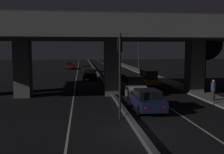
{
  "coord_description": "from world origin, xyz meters",
  "views": [
    {
      "loc": [
        -2.98,
        -13.33,
        4.45
      ],
      "look_at": [
        0.36,
        14.77,
        1.43
      ],
      "focal_mm": 42.0,
      "sensor_mm": 36.0,
      "label": 1
    }
  ],
  "objects_px": {
    "car_taxi_yellow_third": "(148,77)",
    "car_dark_green_second_oncoming": "(86,68)",
    "car_silver_fourth": "(113,72)",
    "traffic_light_left_of_median": "(120,61)",
    "car_white_second": "(132,84)",
    "street_lamp": "(137,46)",
    "motorcycle_black_filtering_near": "(127,97)",
    "car_dark_red_third_oncoming": "(69,65)",
    "car_dark_blue_lead": "(147,100)",
    "car_black_lead_oncoming": "(89,74)",
    "pedestrian_on_sidewalk": "(213,90)"
  },
  "relations": [
    {
      "from": "traffic_light_left_of_median",
      "to": "car_white_second",
      "type": "distance_m",
      "value": 9.74
    },
    {
      "from": "car_dark_green_second_oncoming",
      "to": "pedestrian_on_sidewalk",
      "type": "xyz_separation_m",
      "value": [
        9.96,
        -30.07,
        0.28
      ]
    },
    {
      "from": "car_dark_red_third_oncoming",
      "to": "motorcycle_black_filtering_near",
      "type": "bearing_deg",
      "value": 8.88
    },
    {
      "from": "car_white_second",
      "to": "traffic_light_left_of_median",
      "type": "bearing_deg",
      "value": 162.26
    },
    {
      "from": "car_dark_green_second_oncoming",
      "to": "pedestrian_on_sidewalk",
      "type": "bearing_deg",
      "value": 19.62
    },
    {
      "from": "street_lamp",
      "to": "motorcycle_black_filtering_near",
      "type": "height_order",
      "value": "street_lamp"
    },
    {
      "from": "traffic_light_left_of_median",
      "to": "pedestrian_on_sidewalk",
      "type": "distance_m",
      "value": 9.93
    },
    {
      "from": "car_silver_fourth",
      "to": "car_dark_green_second_oncoming",
      "type": "bearing_deg",
      "value": 18.88
    },
    {
      "from": "car_black_lead_oncoming",
      "to": "car_dark_red_third_oncoming",
      "type": "relative_size",
      "value": 0.95
    },
    {
      "from": "car_black_lead_oncoming",
      "to": "car_white_second",
      "type": "bearing_deg",
      "value": 14.01
    },
    {
      "from": "car_black_lead_oncoming",
      "to": "street_lamp",
      "type": "bearing_deg",
      "value": 139.62
    },
    {
      "from": "street_lamp",
      "to": "motorcycle_black_filtering_near",
      "type": "xyz_separation_m",
      "value": [
        -7.28,
        -30.12,
        -4.4
      ]
    },
    {
      "from": "car_taxi_yellow_third",
      "to": "motorcycle_black_filtering_near",
      "type": "bearing_deg",
      "value": 158.6
    },
    {
      "from": "car_white_second",
      "to": "car_taxi_yellow_third",
      "type": "height_order",
      "value": "car_white_second"
    },
    {
      "from": "street_lamp",
      "to": "car_white_second",
      "type": "xyz_separation_m",
      "value": [
        -5.97,
        -25.48,
        -4.02
      ]
    },
    {
      "from": "car_silver_fourth",
      "to": "motorcycle_black_filtering_near",
      "type": "xyz_separation_m",
      "value": [
        -1.26,
        -19.5,
        -0.35
      ]
    },
    {
      "from": "traffic_light_left_of_median",
      "to": "car_black_lead_oncoming",
      "type": "relative_size",
      "value": 1.23
    },
    {
      "from": "pedestrian_on_sidewalk",
      "to": "car_taxi_yellow_third",
      "type": "bearing_deg",
      "value": 103.91
    },
    {
      "from": "street_lamp",
      "to": "car_dark_red_third_oncoming",
      "type": "height_order",
      "value": "street_lamp"
    },
    {
      "from": "street_lamp",
      "to": "car_black_lead_oncoming",
      "type": "xyz_separation_m",
      "value": [
        -9.78,
        -12.54,
        -4.19
      ]
    },
    {
      "from": "car_dark_blue_lead",
      "to": "car_dark_red_third_oncoming",
      "type": "relative_size",
      "value": 0.96
    },
    {
      "from": "traffic_light_left_of_median",
      "to": "car_silver_fourth",
      "type": "height_order",
      "value": "traffic_light_left_of_median"
    },
    {
      "from": "car_dark_blue_lead",
      "to": "car_dark_green_second_oncoming",
      "type": "bearing_deg",
      "value": 6.33
    },
    {
      "from": "car_taxi_yellow_third",
      "to": "car_dark_red_third_oncoming",
      "type": "height_order",
      "value": "car_taxi_yellow_third"
    },
    {
      "from": "car_dark_green_second_oncoming",
      "to": "car_dark_red_third_oncoming",
      "type": "relative_size",
      "value": 0.92
    },
    {
      "from": "car_silver_fourth",
      "to": "motorcycle_black_filtering_near",
      "type": "bearing_deg",
      "value": 174.63
    },
    {
      "from": "traffic_light_left_of_median",
      "to": "car_dark_blue_lead",
      "type": "xyz_separation_m",
      "value": [
        2.26,
        1.93,
        -2.88
      ]
    },
    {
      "from": "car_taxi_yellow_third",
      "to": "car_silver_fourth",
      "type": "height_order",
      "value": "car_taxi_yellow_third"
    },
    {
      "from": "car_taxi_yellow_third",
      "to": "car_dark_green_second_oncoming",
      "type": "bearing_deg",
      "value": 22.34
    },
    {
      "from": "car_dark_blue_lead",
      "to": "car_dark_red_third_oncoming",
      "type": "distance_m",
      "value": 41.54
    },
    {
      "from": "street_lamp",
      "to": "car_white_second",
      "type": "distance_m",
      "value": 26.47
    },
    {
      "from": "street_lamp",
      "to": "car_taxi_yellow_third",
      "type": "xyz_separation_m",
      "value": [
        -2.68,
        -19.29,
        -4.03
      ]
    },
    {
      "from": "car_taxi_yellow_third",
      "to": "car_dark_blue_lead",
      "type": "bearing_deg",
      "value": 166.43
    },
    {
      "from": "pedestrian_on_sidewalk",
      "to": "car_dark_red_third_oncoming",
      "type": "bearing_deg",
      "value": 109.32
    },
    {
      "from": "car_dark_red_third_oncoming",
      "to": "street_lamp",
      "type": "bearing_deg",
      "value": 57.94
    },
    {
      "from": "car_dark_blue_lead",
      "to": "car_silver_fourth",
      "type": "distance_m",
      "value": 21.94
    },
    {
      "from": "car_silver_fourth",
      "to": "car_dark_red_third_oncoming",
      "type": "bearing_deg",
      "value": 19.87
    },
    {
      "from": "car_taxi_yellow_third",
      "to": "car_dark_red_third_oncoming",
      "type": "xyz_separation_m",
      "value": [
        -10.82,
        27.64,
        -0.14
      ]
    },
    {
      "from": "car_taxi_yellow_third",
      "to": "car_dark_green_second_oncoming",
      "type": "distance_m",
      "value": 20.46
    },
    {
      "from": "car_white_second",
      "to": "car_silver_fourth",
      "type": "distance_m",
      "value": 14.86
    },
    {
      "from": "car_dark_blue_lead",
      "to": "car_taxi_yellow_third",
      "type": "bearing_deg",
      "value": -15.28
    },
    {
      "from": "car_silver_fourth",
      "to": "street_lamp",
      "type": "bearing_deg",
      "value": -31.19
    },
    {
      "from": "traffic_light_left_of_median",
      "to": "car_dark_red_third_oncoming",
      "type": "bearing_deg",
      "value": 96.6
    },
    {
      "from": "motorcycle_black_filtering_near",
      "to": "car_black_lead_oncoming",
      "type": "bearing_deg",
      "value": 6.99
    },
    {
      "from": "traffic_light_left_of_median",
      "to": "car_black_lead_oncoming",
      "type": "bearing_deg",
      "value": 93.25
    },
    {
      "from": "car_taxi_yellow_third",
      "to": "car_dark_red_third_oncoming",
      "type": "bearing_deg",
      "value": 22.95
    },
    {
      "from": "car_silver_fourth",
      "to": "motorcycle_black_filtering_near",
      "type": "distance_m",
      "value": 19.55
    },
    {
      "from": "car_dark_blue_lead",
      "to": "car_dark_green_second_oncoming",
      "type": "distance_m",
      "value": 32.6
    },
    {
      "from": "car_dark_blue_lead",
      "to": "car_black_lead_oncoming",
      "type": "xyz_separation_m",
      "value": [
        -3.51,
        20.01,
        0.02
      ]
    },
    {
      "from": "car_taxi_yellow_third",
      "to": "car_dark_red_third_oncoming",
      "type": "distance_m",
      "value": 29.69
    }
  ]
}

